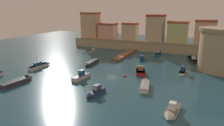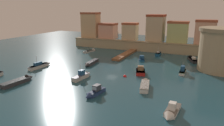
{
  "view_description": "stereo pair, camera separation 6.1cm",
  "coord_description": "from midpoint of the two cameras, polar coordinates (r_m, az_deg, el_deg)",
  "views": [
    {
      "loc": [
        19.94,
        -44.66,
        13.87
      ],
      "look_at": [
        0.0,
        0.13,
        1.08
      ],
      "focal_mm": 33.71,
      "sensor_mm": 36.0,
      "label": 1
    },
    {
      "loc": [
        19.99,
        -44.64,
        13.87
      ],
      "look_at": [
        0.0,
        0.13,
        1.08
      ],
      "focal_mm": 33.71,
      "sensor_mm": 36.0,
      "label": 2
    }
  ],
  "objects": [
    {
      "name": "ground_plane",
      "position": [
        50.84,
        -0.09,
        -1.21
      ],
      "size": [
        130.54,
        130.54,
        0.0
      ],
      "primitive_type": "plane",
      "color": "#1E4756"
    },
    {
      "name": "quay_wall",
      "position": [
        71.41,
        7.42,
        4.6
      ],
      "size": [
        49.31,
        2.38,
        3.17
      ],
      "color": "tan",
      "rests_on": "ground"
    },
    {
      "name": "old_town_backdrop",
      "position": [
        74.09,
        7.57,
        9.09
      ],
      "size": [
        46.5,
        6.07,
        9.53
      ],
      "color": "tan",
      "rests_on": "ground"
    },
    {
      "name": "fortress_tower",
      "position": [
        53.22,
        27.76,
        3.26
      ],
      "size": [
        10.68,
        10.68,
        9.75
      ],
      "color": "tan",
      "rests_on": "ground"
    },
    {
      "name": "pier_dock",
      "position": [
        63.93,
        3.62,
        2.34
      ],
      "size": [
        2.25,
        15.62,
        0.7
      ],
      "color": "brown",
      "rests_on": "ground"
    },
    {
      "name": "quay_lamp_0",
      "position": [
        73.47,
        1.6,
        7.81
      ],
      "size": [
        0.32,
        0.32,
        2.94
      ],
      "color": "black",
      "rests_on": "quay_wall"
    },
    {
      "name": "quay_lamp_1",
      "position": [
        69.04,
        13.88,
        7.12
      ],
      "size": [
        0.32,
        0.32,
        3.27
      ],
      "color": "black",
      "rests_on": "quay_wall"
    },
    {
      "name": "moored_boat_0",
      "position": [
        61.64,
        20.83,
        1.05
      ],
      "size": [
        3.63,
        6.83,
        1.63
      ],
      "rotation": [
        0.0,
        0.0,
        1.91
      ],
      "color": "#333338",
      "rests_on": "ground"
    },
    {
      "name": "moored_boat_1",
      "position": [
        59.21,
        8.01,
        1.32
      ],
      "size": [
        2.76,
        4.99,
        1.66
      ],
      "rotation": [
        0.0,
        0.0,
        1.88
      ],
      "color": "#195689",
      "rests_on": "ground"
    },
    {
      "name": "moored_boat_2",
      "position": [
        30.03,
        15.74,
        -12.66
      ],
      "size": [
        1.92,
        5.32,
        2.01
      ],
      "rotation": [
        0.0,
        0.0,
        -1.65
      ],
      "color": "white",
      "rests_on": "ground"
    },
    {
      "name": "moored_boat_3",
      "position": [
        38.91,
        8.93,
        -5.75
      ],
      "size": [
        2.7,
        6.58,
        1.35
      ],
      "rotation": [
        0.0,
        0.0,
        1.78
      ],
      "color": "white",
      "rests_on": "ground"
    },
    {
      "name": "moored_boat_4",
      "position": [
        69.94,
        -5.75,
        3.32
      ],
      "size": [
        2.49,
        5.97,
        1.3
      ],
      "rotation": [
        0.0,
        0.0,
        1.37
      ],
      "color": "silver",
      "rests_on": "ground"
    },
    {
      "name": "moored_boat_5",
      "position": [
        43.37,
        -8.02,
        -3.39
      ],
      "size": [
        1.66,
        5.79,
        3.36
      ],
      "rotation": [
        0.0,
        0.0,
        1.48
      ],
      "color": "silver",
      "rests_on": "ground"
    },
    {
      "name": "moored_boat_6",
      "position": [
        46.86,
        7.69,
        -2.08
      ],
      "size": [
        3.05,
        4.69,
        2.26
      ],
      "rotation": [
        0.0,
        0.0,
        1.87
      ],
      "color": "red",
      "rests_on": "ground"
    },
    {
      "name": "moored_boat_7",
      "position": [
        53.49,
        -18.88,
        -0.62
      ],
      "size": [
        1.6,
        6.78,
        3.23
      ],
      "rotation": [
        0.0,
        0.0,
        1.5
      ],
      "color": "silver",
      "rests_on": "ground"
    },
    {
      "name": "moored_boat_8",
      "position": [
        44.1,
        -23.76,
        -4.43
      ],
      "size": [
        2.19,
        7.06,
        1.56
      ],
      "rotation": [
        0.0,
        0.0,
        1.49
      ],
      "color": "#333338",
      "rests_on": "ground"
    },
    {
      "name": "moored_boat_9",
      "position": [
        53.55,
        -5.79,
        0.01
      ],
      "size": [
        1.63,
        6.98,
        1.1
      ],
      "rotation": [
        0.0,
        0.0,
        -1.5
      ],
      "color": "#333338",
      "rests_on": "ground"
    },
    {
      "name": "moored_boat_10",
      "position": [
        49.15,
        18.62,
        -1.94
      ],
      "size": [
        1.19,
        4.96,
        2.81
      ],
      "rotation": [
        0.0,
        0.0,
        1.57
      ],
      "color": "white",
      "rests_on": "ground"
    },
    {
      "name": "moored_boat_12",
      "position": [
        35.0,
        -4.76,
        -7.88
      ],
      "size": [
        1.83,
        4.93,
        1.81
      ],
      "rotation": [
        0.0,
        0.0,
        -1.71
      ],
      "color": "navy",
      "rests_on": "ground"
    },
    {
      "name": "moored_boat_13",
      "position": [
        66.03,
        12.44,
        2.56
      ],
      "size": [
        1.36,
        4.51,
        2.75
      ],
      "rotation": [
        0.0,
        0.0,
        1.6
      ],
      "color": "#195689",
      "rests_on": "ground"
    },
    {
      "name": "mooring_buoy_0",
      "position": [
        44.23,
        3.47,
        -3.68
      ],
      "size": [
        0.72,
        0.72,
        0.72
      ],
      "primitive_type": "sphere",
      "color": "red",
      "rests_on": "ground"
    }
  ]
}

